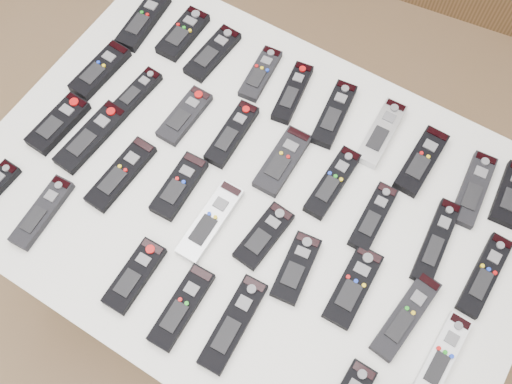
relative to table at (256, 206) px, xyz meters
The scene contains 35 objects.
ground 0.73m from the table, 101.78° to the right, with size 4.00×4.00×0.00m, color olive.
table is the anchor object (origin of this frame).
remote_0 0.58m from the table, 152.20° to the left, with size 0.06×0.19×0.02m, color black.
remote_1 0.50m from the table, 144.27° to the left, with size 0.06×0.16×0.02m, color black.
remote_2 0.41m from the table, 137.39° to the left, with size 0.06×0.17×0.02m, color black.
remote_3 0.34m from the table, 119.79° to the left, with size 0.05×0.16×0.02m, color black.
remote_4 0.29m from the table, 103.57° to the left, with size 0.05×0.17×0.02m, color black.
remote_5 0.29m from the table, 80.05° to the left, with size 0.05×0.18×0.02m, color black.
remote_6 0.34m from the table, 59.82° to the left, with size 0.05×0.18×0.02m, color #B7B7BC.
remote_7 0.40m from the table, 43.97° to the left, with size 0.06×0.18×0.02m, color black.
remote_8 0.49m from the table, 33.10° to the left, with size 0.05×0.19×0.02m, color black.
remote_9 0.58m from the table, 31.63° to the left, with size 0.06×0.16×0.02m, color black.
remote_10 0.52m from the table, behind, with size 0.06×0.17×0.02m, color black.
remote_11 0.40m from the table, 168.68° to the left, with size 0.04×0.15×0.02m, color black.
remote_12 0.28m from the table, 161.33° to the left, with size 0.06×0.16×0.02m, color black.
remote_13 0.18m from the table, 141.76° to the left, with size 0.05×0.18×0.02m, color black.
remote_14 0.12m from the table, 85.43° to the left, with size 0.06×0.17×0.02m, color black.
remote_15 0.19m from the table, 40.74° to the left, with size 0.05×0.18×0.02m, color black.
remote_16 0.27m from the table, 19.19° to the left, with size 0.05×0.16×0.02m, color black.
remote_17 0.41m from the table, 15.49° to the left, with size 0.05×0.20×0.02m, color black.
remote_18 0.52m from the table, 10.44° to the left, with size 0.05×0.19×0.02m, color black.
remote_19 0.51m from the table, 169.56° to the right, with size 0.06×0.16×0.02m, color black.
remote_20 0.42m from the table, 169.08° to the right, with size 0.06×0.20×0.02m, color black.
remote_21 0.32m from the table, 157.45° to the right, with size 0.06×0.19×0.02m, color black.
remote_22 0.19m from the table, 154.38° to the right, with size 0.06×0.16×0.02m, color black.
remote_23 0.14m from the table, 114.70° to the right, with size 0.05×0.20×0.02m, color #B7B7BC.
remote_24 0.12m from the table, 48.50° to the right, with size 0.06×0.15×0.02m, color black.
remote_25 0.20m from the table, 32.04° to the right, with size 0.06×0.15×0.02m, color black.
remote_26 0.30m from the table, 14.66° to the right, with size 0.06×0.18×0.02m, color black.
remote_27 0.42m from the table, 10.16° to the right, with size 0.05×0.20×0.02m, color black.
remote_28 0.52m from the table, 12.50° to the right, with size 0.05×0.19×0.02m, color silver.
remote_30 0.48m from the table, 142.81° to the right, with size 0.05×0.18×0.02m, color black.
remote_31 0.32m from the table, 111.60° to the right, with size 0.06×0.16×0.02m, color black.
remote_32 0.31m from the table, 88.98° to the right, with size 0.05×0.18×0.02m, color black.
remote_33 0.30m from the table, 67.29° to the right, with size 0.05×0.20×0.02m, color black.
Camera 1 is at (0.31, -0.32, 1.95)m, focal length 40.00 mm.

